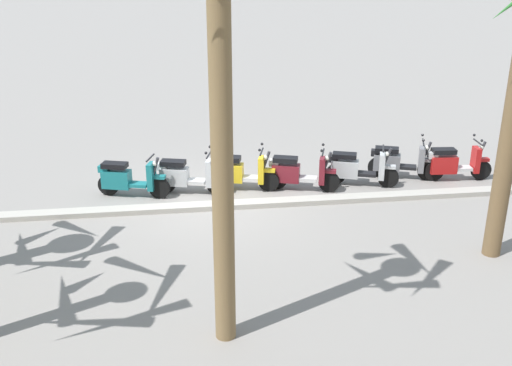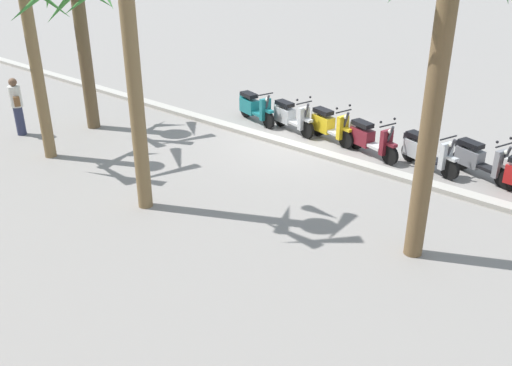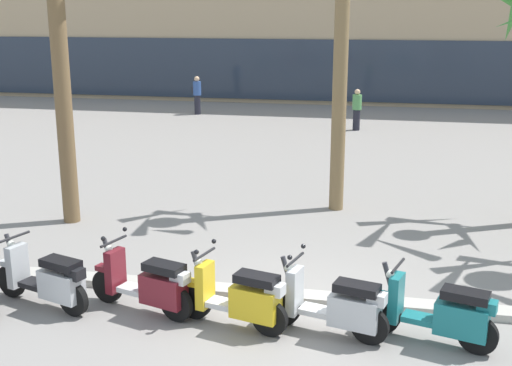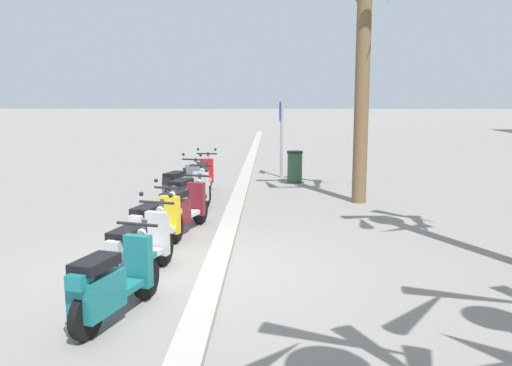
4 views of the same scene
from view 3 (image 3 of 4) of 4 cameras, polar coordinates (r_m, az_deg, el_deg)
ground_plane at (r=10.06m, az=3.53°, el=-10.95°), size 200.00×200.00×0.00m
curb_strip at (r=10.36m, az=3.81°, el=-9.80°), size 60.00×0.36×0.12m
scooter_silver_gap_after_mid at (r=10.43m, az=-17.59°, el=-7.99°), size 1.78×0.83×1.04m
scooter_maroon_second_in_line at (r=9.91m, az=-9.31°, el=-8.65°), size 1.76×0.80×1.17m
scooter_yellow_lead_nearest at (r=9.34m, az=-1.44°, el=-9.92°), size 1.69×0.73×1.17m
scooter_silver_mid_rear at (r=9.21m, az=6.86°, el=-10.49°), size 1.76×0.74×1.17m
scooter_teal_tail_end at (r=9.25m, az=15.67°, el=-10.82°), size 1.76×0.78×1.04m
palm_tree_by_mall_entrance at (r=13.89m, az=-16.90°, el=14.58°), size 2.30×2.33×6.03m
pedestrian_by_palm_tree at (r=24.68m, az=8.71°, el=6.35°), size 0.34×0.34×1.52m
pedestrian_window_shopping at (r=28.26m, az=-5.12°, el=7.65°), size 0.44×0.40×1.61m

